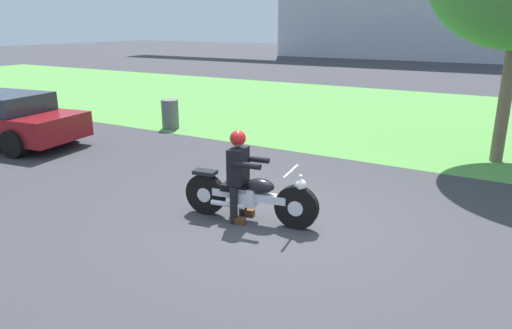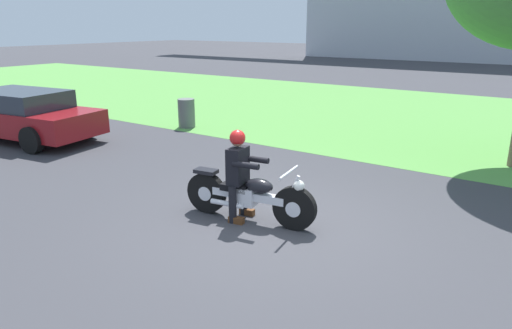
{
  "view_description": "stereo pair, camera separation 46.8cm",
  "coord_description": "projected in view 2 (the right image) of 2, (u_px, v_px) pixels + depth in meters",
  "views": [
    {
      "loc": [
        2.96,
        -5.74,
        2.91
      ],
      "look_at": [
        -0.47,
        0.09,
        0.85
      ],
      "focal_mm": 32.5,
      "sensor_mm": 36.0,
      "label": 1
    },
    {
      "loc": [
        3.36,
        -5.49,
        2.91
      ],
      "look_at": [
        -0.47,
        0.09,
        0.85
      ],
      "focal_mm": 32.5,
      "sensor_mm": 36.0,
      "label": 2
    }
  ],
  "objects": [
    {
      "name": "grass_verge",
      "position": [
        441.0,
        119.0,
        14.76
      ],
      "size": [
        60.0,
        12.0,
        0.01
      ],
      "primitive_type": "cube",
      "color": "#549342",
      "rests_on": "ground"
    },
    {
      "name": "trash_can",
      "position": [
        187.0,
        113.0,
        13.49
      ],
      "size": [
        0.48,
        0.48,
        0.83
      ],
      "primitive_type": "cylinder",
      "color": "#595E5B",
      "rests_on": "ground"
    },
    {
      "name": "car_parked",
      "position": [
        20.0,
        114.0,
        11.98
      ],
      "size": [
        4.6,
        2.38,
        1.28
      ],
      "rotation": [
        0.0,
        0.0,
        0.14
      ],
      "color": "black",
      "rests_on": "ground"
    },
    {
      "name": "ground",
      "position": [
        279.0,
        225.0,
        7.0
      ],
      "size": [
        120.0,
        120.0,
        0.0
      ],
      "primitive_type": "plane",
      "color": "#38383D"
    },
    {
      "name": "motorcycle_lead",
      "position": [
        249.0,
        196.0,
        7.04
      ],
      "size": [
        2.15,
        0.69,
        0.89
      ],
      "rotation": [
        0.0,
        0.0,
        0.15
      ],
      "color": "black",
      "rests_on": "ground"
    },
    {
      "name": "rider_lead",
      "position": [
        239.0,
        168.0,
        6.99
      ],
      "size": [
        0.59,
        0.51,
        1.41
      ],
      "rotation": [
        0.0,
        0.0,
        0.15
      ],
      "color": "black",
      "rests_on": "ground"
    }
  ]
}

